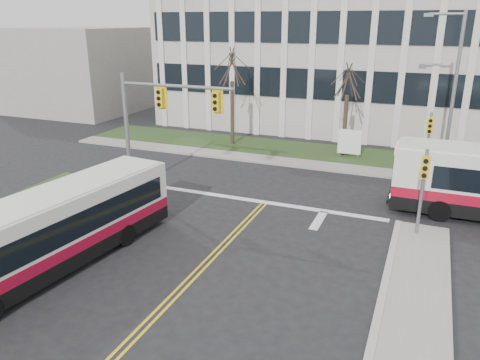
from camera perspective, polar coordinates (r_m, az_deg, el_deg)
ground at (r=16.80m, az=-6.43°, el=-12.32°), size 120.00×120.00×0.00m
sidewalk_cross at (r=29.08m, az=17.12°, el=0.83°), size 44.00×1.60×0.14m
building_lawn at (r=31.76m, az=17.65°, el=2.25°), size 44.00×5.00×0.12m
office_building at (r=42.64m, az=20.06°, el=14.21°), size 40.00×16.00×12.00m
building_annex at (r=51.00m, az=-18.78°, el=12.67°), size 12.00×12.00×8.00m
mast_arm_signal at (r=23.84m, az=-10.53°, el=7.91°), size 6.11×0.38×6.20m
signal_pole_near at (r=20.36m, az=21.44°, el=-0.10°), size 0.34×0.39×3.80m
signal_pole_far at (r=28.57m, az=22.02°, el=5.04°), size 0.34×0.39×3.80m
streetlight at (r=28.93m, az=24.37°, el=10.35°), size 2.15×0.25×9.20m
directory_sign at (r=31.27m, az=13.20°, el=4.51°), size 1.50×0.12×2.00m
tree_left at (r=33.35m, az=-0.98°, el=13.46°), size 1.80×1.80×7.70m
tree_mid at (r=31.35m, az=13.02°, el=11.49°), size 1.80×1.80×6.82m
bus_main at (r=18.28m, az=-21.98°, el=-5.98°), size 3.46×10.77×2.82m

